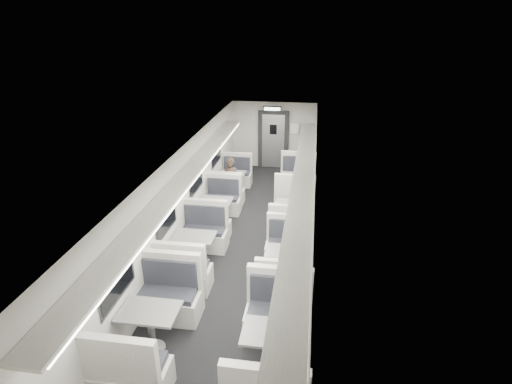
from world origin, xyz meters
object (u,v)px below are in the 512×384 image
(booth_left_b, at_px, (217,212))
(exit_sign, at_px, (272,109))
(booth_left_a, at_px, (232,183))
(vestibule_door, at_px, (273,140))
(booth_right_a, at_px, (296,187))
(booth_right_c, at_px, (285,265))
(booth_left_c, at_px, (195,251))
(booth_left_d, at_px, (151,330))
(passenger, at_px, (231,182))
(booth_right_d, at_px, (273,352))
(booth_right_b, at_px, (292,215))

(booth_left_b, height_order, exit_sign, exit_sign)
(booth_left_a, xyz_separation_m, vestibule_door, (1.00, 2.61, 0.69))
(booth_right_a, relative_size, booth_right_c, 1.11)
(booth_left_c, distance_m, booth_left_d, 2.47)
(passenger, bearing_deg, booth_left_d, -81.61)
(passenger, height_order, vestibule_door, vestibule_door)
(booth_right_d, relative_size, vestibule_door, 1.09)
(booth_left_c, relative_size, passenger, 1.53)
(booth_left_c, bearing_deg, vestibule_door, 81.51)
(booth_left_c, xyz_separation_m, booth_right_b, (2.00, 2.06, -0.02))
(exit_sign, bearing_deg, booth_right_d, -83.56)
(booth_right_d, relative_size, passenger, 1.61)
(booth_left_a, xyz_separation_m, booth_right_a, (2.00, -0.18, 0.05))
(booth_left_b, xyz_separation_m, booth_right_b, (2.00, 0.05, 0.01))
(booth_left_d, bearing_deg, booth_right_d, -5.14)
(booth_left_a, relative_size, booth_right_b, 0.95)
(booth_right_c, distance_m, booth_right_d, 2.42)
(booth_left_b, xyz_separation_m, booth_right_a, (2.00, 1.89, 0.04))
(booth_right_a, height_order, vestibule_door, vestibule_door)
(booth_left_a, relative_size, vestibule_door, 0.94)
(booth_right_b, bearing_deg, booth_right_c, -90.00)
(booth_left_a, distance_m, booth_right_d, 7.03)
(booth_left_c, height_order, booth_right_a, booth_right_a)
(booth_right_a, distance_m, passenger, 1.99)
(booth_right_d, relative_size, exit_sign, 3.69)
(booth_left_b, xyz_separation_m, booth_left_d, (0.00, -4.48, 0.05))
(booth_left_d, relative_size, exit_sign, 3.71)
(booth_left_c, distance_m, exit_sign, 6.57)
(booth_right_b, height_order, exit_sign, exit_sign)
(booth_left_c, xyz_separation_m, booth_left_d, (0.00, -2.47, 0.02))
(booth_left_a, height_order, exit_sign, exit_sign)
(booth_left_a, height_order, booth_right_b, booth_right_b)
(booth_left_d, distance_m, booth_right_b, 4.96)
(booth_left_b, xyz_separation_m, booth_left_c, (0.00, -2.01, 0.03))
(booth_left_b, xyz_separation_m, vestibule_door, (1.00, 4.69, 0.68))
(booth_right_a, bearing_deg, booth_left_d, -107.41)
(exit_sign, bearing_deg, booth_left_b, -103.40)
(booth_right_a, relative_size, booth_right_b, 1.08)
(booth_right_b, bearing_deg, booth_right_a, 90.00)
(booth_left_a, xyz_separation_m, booth_left_b, (0.00, -2.07, 0.01))
(booth_left_a, relative_size, booth_left_d, 0.86)
(booth_left_c, relative_size, booth_left_d, 0.95)
(booth_left_c, height_order, booth_left_d, booth_left_d)
(passenger, bearing_deg, vestibule_door, 85.08)
(booth_right_d, bearing_deg, booth_right_b, 90.00)
(passenger, height_order, exit_sign, exit_sign)
(passenger, bearing_deg, booth_left_a, 108.68)
(booth_left_a, bearing_deg, booth_left_c, -90.00)
(booth_right_d, xyz_separation_m, exit_sign, (-1.00, 8.86, 1.87))
(vestibule_door, bearing_deg, booth_left_c, -98.49)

